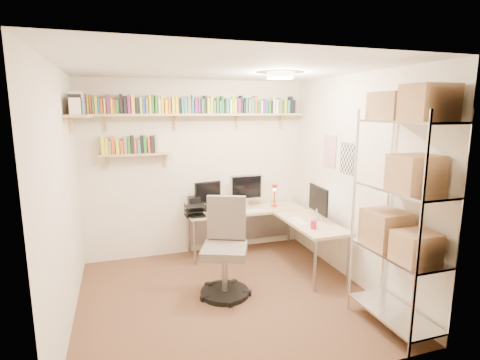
% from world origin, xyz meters
% --- Properties ---
extents(ground, '(3.20, 3.20, 0.00)m').
position_xyz_m(ground, '(0.00, 0.00, 0.00)').
color(ground, '#4F2B22').
rests_on(ground, ground).
extents(room_shell, '(3.24, 3.04, 2.52)m').
position_xyz_m(room_shell, '(0.00, 0.00, 1.55)').
color(room_shell, beige).
rests_on(room_shell, ground).
extents(wall_shelves, '(3.12, 1.09, 0.80)m').
position_xyz_m(wall_shelves, '(-0.44, 1.30, 2.03)').
color(wall_shelves, '#D7B179').
rests_on(wall_shelves, ground).
extents(corner_desk, '(1.77, 1.73, 1.15)m').
position_xyz_m(corner_desk, '(0.69, 0.99, 0.66)').
color(corner_desk, '#D4BE89').
rests_on(corner_desk, ground).
extents(office_chair, '(0.64, 0.65, 1.11)m').
position_xyz_m(office_chair, '(0.02, 0.11, 0.47)').
color(office_chair, black).
rests_on(office_chair, ground).
extents(wire_rack, '(0.45, 0.91, 2.29)m').
position_xyz_m(wire_rack, '(1.36, -1.10, 1.44)').
color(wire_rack, silver).
rests_on(wire_rack, ground).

